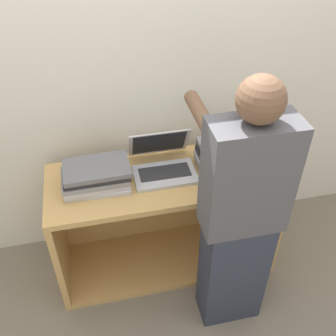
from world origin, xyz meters
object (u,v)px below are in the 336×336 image
laptop_stack_left (96,176)px  laptop_stack_right (230,156)px  laptop_open (163,164)px  person (240,219)px

laptop_stack_left → laptop_stack_right: bearing=-0.4°
laptop_open → laptop_stack_left: laptop_open is taller
laptop_stack_left → person: 0.80m
laptop_open → laptop_stack_right: laptop_open is taller
laptop_stack_left → laptop_stack_right: size_ratio=1.01×
laptop_stack_right → person: bearing=-102.3°
laptop_stack_left → laptop_stack_right: (0.77, -0.01, 0.01)m
laptop_stack_left → person: size_ratio=0.24×
laptop_stack_right → person: size_ratio=0.24×
laptop_stack_left → person: (0.67, -0.44, -0.04)m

